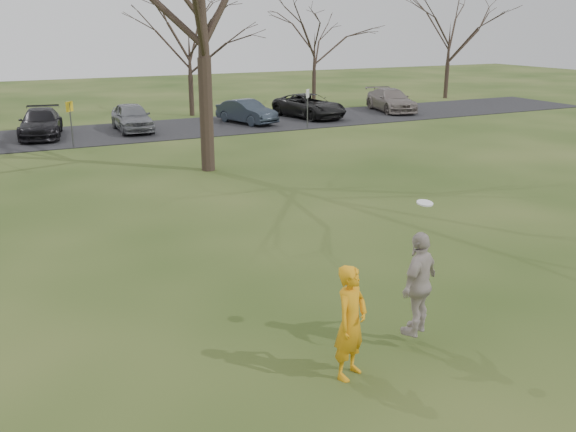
% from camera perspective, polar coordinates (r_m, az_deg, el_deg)
% --- Properties ---
extents(ground, '(120.00, 120.00, 0.00)m').
position_cam_1_polar(ground, '(10.57, 9.89, -13.68)').
color(ground, '#1E380F').
rests_on(ground, ground).
extents(parking_strip, '(62.00, 6.50, 0.04)m').
position_cam_1_polar(parking_strip, '(33.13, -16.37, 7.26)').
color(parking_strip, black).
rests_on(parking_strip, ground).
extents(player_defender, '(0.81, 0.72, 1.88)m').
position_cam_1_polar(player_defender, '(9.86, 5.80, -9.67)').
color(player_defender, orange).
rests_on(player_defender, ground).
extents(car_3, '(2.63, 4.88, 1.34)m').
position_cam_1_polar(car_3, '(33.07, -21.77, 7.94)').
color(car_3, black).
rests_on(car_3, parking_strip).
extents(car_4, '(1.80, 4.23, 1.42)m').
position_cam_1_polar(car_4, '(33.48, -14.15, 8.81)').
color(car_4, slate).
rests_on(car_4, parking_strip).
extents(car_5, '(2.52, 4.14, 1.29)m').
position_cam_1_polar(car_5, '(35.11, -3.82, 9.55)').
color(car_5, '#28313D').
rests_on(car_5, parking_strip).
extents(car_6, '(3.26, 5.30, 1.37)m').
position_cam_1_polar(car_6, '(37.27, 1.98, 10.09)').
color(car_6, black).
rests_on(car_6, parking_strip).
extents(car_7, '(2.83, 5.06, 1.39)m').
position_cam_1_polar(car_7, '(40.50, 9.44, 10.46)').
color(car_7, gray).
rests_on(car_7, parking_strip).
extents(catching_play, '(1.17, 0.89, 2.39)m').
position_cam_1_polar(catching_play, '(10.86, 11.95, -6.07)').
color(catching_play, '#B6A9A4').
rests_on(catching_play, ground).
extents(sign_yellow, '(0.35, 0.35, 2.08)m').
position_cam_1_polar(sign_yellow, '(29.70, -19.37, 8.70)').
color(sign_yellow, '#47474C').
rests_on(sign_yellow, ground).
extents(sign_white, '(0.35, 0.35, 2.08)m').
position_cam_1_polar(sign_white, '(33.32, 1.81, 10.49)').
color(sign_white, '#47474C').
rests_on(sign_white, ground).
extents(small_tree_row, '(55.00, 5.90, 8.50)m').
position_cam_1_polar(small_tree_row, '(38.61, -11.68, 14.72)').
color(small_tree_row, '#352821').
rests_on(small_tree_row, ground).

